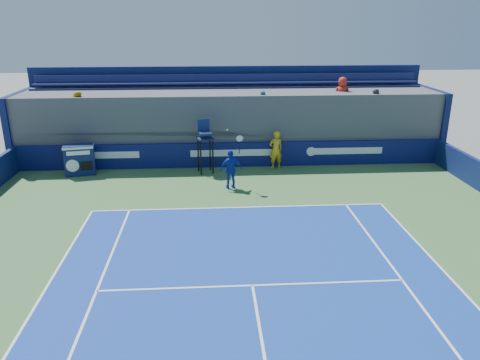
{
  "coord_description": "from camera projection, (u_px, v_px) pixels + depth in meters",
  "views": [
    {
      "loc": [
        -1.05,
        -4.47,
        6.79
      ],
      "look_at": [
        0.0,
        11.5,
        1.25
      ],
      "focal_mm": 35.0,
      "sensor_mm": 36.0,
      "label": 1
    }
  ],
  "objects": [
    {
      "name": "back_hoarding",
      "position": [
        232.0,
        155.0,
        22.43
      ],
      "size": [
        20.4,
        0.21,
        1.2
      ],
      "color": "#0D114D",
      "rests_on": "ground"
    },
    {
      "name": "tennis_player",
      "position": [
        231.0,
        169.0,
        19.46
      ],
      "size": [
        1.03,
        0.57,
        2.57
      ],
      "color": "#132CA2",
      "rests_on": "apron"
    },
    {
      "name": "ball_person",
      "position": [
        276.0,
        150.0,
        22.08
      ],
      "size": [
        0.75,
        0.59,
        1.81
      ],
      "primitive_type": "imported",
      "rotation": [
        0.0,
        0.0,
        3.4
      ],
      "color": "gold",
      "rests_on": "apron"
    },
    {
      "name": "umpire_chair",
      "position": [
        205.0,
        140.0,
        21.3
      ],
      "size": [
        0.84,
        0.84,
        2.48
      ],
      "color": "black",
      "rests_on": "ground"
    },
    {
      "name": "stadium_seating",
      "position": [
        230.0,
        121.0,
        23.95
      ],
      "size": [
        21.0,
        4.05,
        4.4
      ],
      "color": "#4C4C50",
      "rests_on": "ground"
    },
    {
      "name": "match_clock",
      "position": [
        80.0,
        159.0,
        21.25
      ],
      "size": [
        1.43,
        0.95,
        1.4
      ],
      "color": "#101A50",
      "rests_on": "ground"
    }
  ]
}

